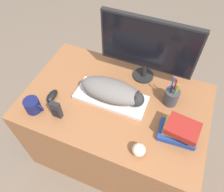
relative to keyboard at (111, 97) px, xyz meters
The scene contains 11 objects.
ground_plane 0.82m from the keyboard, 85.22° to the right, with size 12.00×12.00×0.00m, color #6B5B4C.
desk 0.37m from the keyboard, ahead, with size 1.18×0.76×0.71m.
keyboard is the anchor object (origin of this frame).
cat 0.07m from the keyboard, ahead, with size 0.41×0.17×0.12m.
monitor 0.39m from the keyboard, 63.28° to the left, with size 0.60×0.14×0.45m.
computer_mouse 0.38m from the keyboard, 158.75° to the right, with size 0.05×0.10×0.04m.
coffee_mug 0.48m from the keyboard, 147.29° to the right, with size 0.12×0.09×0.09m.
pen_cup 0.38m from the keyboard, 17.97° to the left, with size 0.09×0.09×0.21m.
baseball 0.40m from the keyboard, 45.62° to the right, with size 0.07×0.07×0.07m.
phone 0.35m from the keyboard, 135.54° to the right, with size 0.06×0.03×0.13m.
book_stack 0.46m from the keyboard, 12.19° to the right, with size 0.22×0.16×0.11m.
Camera 1 is at (0.30, -0.40, 1.83)m, focal length 35.00 mm.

